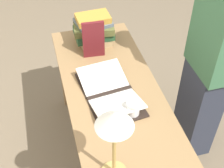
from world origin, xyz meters
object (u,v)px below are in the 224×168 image
reading_lamp (114,127)px  person_reader (210,66)px  book_stack_tall (94,30)px  book_standing_upright (93,40)px  coffee_mug (133,109)px  open_book (109,92)px

reading_lamp → person_reader: bearing=-55.2°
book_stack_tall → book_standing_upright: (-0.16, 0.04, 0.03)m
book_stack_tall → coffee_mug: book_stack_tall is taller
book_stack_tall → person_reader: person_reader is taller
book_standing_upright → person_reader: bearing=-115.2°
book_standing_upright → open_book: bearing=-174.9°
book_stack_tall → reading_lamp: reading_lamp is taller
open_book → book_stack_tall: book_stack_tall is taller
open_book → person_reader: person_reader is taller
coffee_mug → book_standing_upright: bearing=9.3°
book_stack_tall → coffee_mug: (-0.76, -0.06, -0.06)m
book_standing_upright → person_reader: person_reader is taller
book_standing_upright → coffee_mug: 0.61m
book_standing_upright → coffee_mug: (-0.60, -0.10, -0.09)m
open_book → coffee_mug: 0.21m
book_stack_tall → person_reader: 0.85m
book_standing_upright → reading_lamp: bearing=177.4°
open_book → coffee_mug: bearing=-161.0°
book_stack_tall → reading_lamp: bearing=172.3°
coffee_mug → book_stack_tall: bearing=4.5°
book_standing_upright → coffee_mug: size_ratio=2.57×
open_book → reading_lamp: bearing=161.2°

